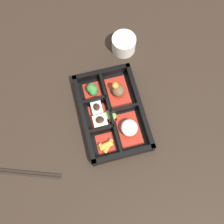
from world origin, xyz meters
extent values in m
plane|color=black|center=(0.00, 0.00, 0.00)|extent=(3.00, 3.00, 0.00)
cube|color=black|center=(0.00, 0.00, 0.01)|extent=(0.30, 0.20, 0.01)
cube|color=black|center=(0.00, -0.09, 0.02)|extent=(0.30, 0.01, 0.04)
cube|color=black|center=(0.00, 0.09, 0.02)|extent=(0.30, 0.01, 0.04)
cube|color=black|center=(-0.14, 0.00, 0.02)|extent=(0.01, 0.20, 0.04)
cube|color=black|center=(0.14, 0.00, 0.02)|extent=(0.01, 0.20, 0.04)
cube|color=black|center=(0.00, -0.01, 0.02)|extent=(0.27, 0.01, 0.04)
cube|color=black|center=(-0.05, -0.05, 0.02)|extent=(0.01, 0.08, 0.04)
cube|color=black|center=(0.05, -0.05, 0.02)|extent=(0.01, 0.08, 0.04)
cube|color=black|center=(0.00, 0.04, 0.02)|extent=(0.01, 0.09, 0.04)
cube|color=maroon|center=(-0.07, 0.04, 0.01)|extent=(0.11, 0.07, 0.01)
ellipsoid|color=brown|center=(-0.07, 0.04, 0.03)|extent=(0.05, 0.04, 0.03)
sphere|color=orange|center=(-0.08, 0.03, 0.05)|extent=(0.02, 0.02, 0.02)
cube|color=maroon|center=(0.07, 0.04, 0.01)|extent=(0.11, 0.07, 0.01)
ellipsoid|color=silver|center=(0.07, 0.04, 0.03)|extent=(0.05, 0.05, 0.04)
cube|color=maroon|center=(-0.09, -0.04, 0.01)|extent=(0.06, 0.06, 0.01)
sphere|color=#2D6B2D|center=(-0.09, -0.04, 0.03)|extent=(0.03, 0.03, 0.03)
sphere|color=#2D6B2D|center=(-0.09, -0.05, 0.03)|extent=(0.03, 0.03, 0.03)
sphere|color=#2D6B2D|center=(-0.10, -0.04, 0.03)|extent=(0.03, 0.03, 0.03)
sphere|color=#2D6B2D|center=(-0.08, -0.04, 0.03)|extent=(0.03, 0.03, 0.03)
sphere|color=#2D6B2D|center=(-0.08, -0.04, 0.03)|extent=(0.02, 0.02, 0.02)
cube|color=maroon|center=(0.00, -0.04, 0.01)|extent=(0.08, 0.06, 0.01)
cube|color=beige|center=(-0.02, -0.04, 0.02)|extent=(0.04, 0.03, 0.02)
ellipsoid|color=black|center=(-0.02, -0.04, 0.04)|extent=(0.03, 0.02, 0.01)
cube|color=beige|center=(0.02, -0.04, 0.03)|extent=(0.04, 0.04, 0.02)
ellipsoid|color=black|center=(0.02, -0.04, 0.04)|extent=(0.02, 0.03, 0.01)
cube|color=maroon|center=(0.09, -0.04, 0.01)|extent=(0.06, 0.06, 0.01)
cylinder|color=orange|center=(0.10, -0.05, 0.02)|extent=(0.03, 0.03, 0.01)
cylinder|color=orange|center=(0.10, -0.04, 0.02)|extent=(0.02, 0.04, 0.02)
cylinder|color=orange|center=(0.10, -0.04, 0.02)|extent=(0.02, 0.04, 0.01)
cylinder|color=orange|center=(0.10, -0.04, 0.02)|extent=(0.04, 0.04, 0.01)
cube|color=maroon|center=(0.01, -0.01, 0.01)|extent=(0.04, 0.03, 0.01)
cylinder|color=#75A84C|center=(0.01, -0.01, 0.02)|extent=(0.02, 0.02, 0.01)
cylinder|color=#75A84C|center=(0.01, 0.00, 0.02)|extent=(0.02, 0.02, 0.00)
cylinder|color=#75A84C|center=(0.00, -0.01, 0.02)|extent=(0.02, 0.02, 0.00)
cylinder|color=#75A84C|center=(0.00, -0.01, 0.02)|extent=(0.02, 0.02, 0.00)
cylinder|color=beige|center=(-0.23, 0.10, 0.03)|extent=(0.08, 0.08, 0.06)
cylinder|color=#597A38|center=(-0.23, 0.10, 0.06)|extent=(0.07, 0.07, 0.01)
cylinder|color=black|center=(0.11, -0.30, 0.00)|extent=(0.08, 0.20, 0.01)
cylinder|color=black|center=(0.12, -0.30, 0.00)|extent=(0.08, 0.20, 0.01)
camera|label=1|loc=(0.27, -0.07, 0.82)|focal=42.00mm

